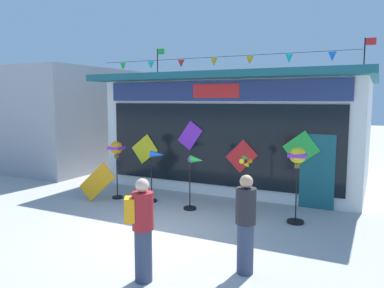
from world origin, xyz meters
The scene contains 11 objects.
ground_plane centered at (0.00, 0.00, 0.00)m, with size 80.00×80.00×0.00m, color #ADAAA5.
kite_shop_building centered at (-0.01, 6.32, 1.87)m, with size 8.50×6.57×4.93m.
wind_spinner_far_left centered at (-2.51, 1.92, 1.37)m, with size 0.38×0.38×1.69m.
wind_spinner_left centered at (-1.25, 2.06, 1.02)m, with size 0.59×0.30×1.47m.
wind_spinner_center_left centered at (0.05, 1.87, 0.96)m, with size 0.60×0.34×1.45m.
wind_spinner_center_right centered at (1.37, 2.13, 0.88)m, with size 0.30×0.29×1.52m.
wind_spinner_right centered at (2.65, 1.99, 1.42)m, with size 0.40×0.40×1.81m.
person_near_camera centered at (2.41, -1.02, 0.86)m, with size 0.34×0.34×1.68m.
person_mid_plaza centered at (1.02, -2.02, 0.89)m, with size 0.48×0.43×1.68m.
display_kite_on_ground centered at (-2.82, 1.41, 0.56)m, with size 0.57×0.03×1.04m, color orange.
neighbour_building centered at (-8.92, 6.61, 2.09)m, with size 6.48×7.87×4.18m, color #99999E.
Camera 1 is at (4.30, -6.82, 2.90)m, focal length 35.22 mm.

